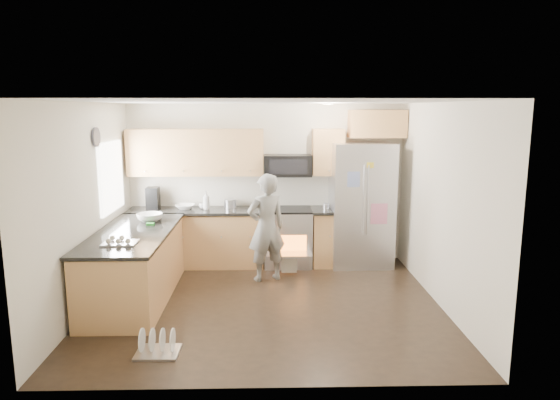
{
  "coord_description": "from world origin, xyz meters",
  "views": [
    {
      "loc": [
        0.03,
        -6.18,
        2.51
      ],
      "look_at": [
        0.19,
        0.5,
        1.29
      ],
      "focal_mm": 32.0,
      "sensor_mm": 36.0,
      "label": 1
    }
  ],
  "objects_px": {
    "person": "(266,228)",
    "dish_rack": "(158,347)",
    "refrigerator": "(361,204)",
    "stove_range": "(288,224)"
  },
  "relations": [
    {
      "from": "refrigerator",
      "to": "person",
      "type": "xyz_separation_m",
      "value": [
        -1.53,
        -0.75,
        -0.19
      ]
    },
    {
      "from": "stove_range",
      "to": "person",
      "type": "relative_size",
      "value": 1.12
    },
    {
      "from": "person",
      "to": "dish_rack",
      "type": "bearing_deg",
      "value": 41.9
    },
    {
      "from": "stove_range",
      "to": "person",
      "type": "distance_m",
      "value": 0.83
    },
    {
      "from": "stove_range",
      "to": "dish_rack",
      "type": "distance_m",
      "value": 3.41
    },
    {
      "from": "person",
      "to": "stove_range",
      "type": "bearing_deg",
      "value": -136.64
    },
    {
      "from": "person",
      "to": "dish_rack",
      "type": "relative_size",
      "value": 3.55
    },
    {
      "from": "refrigerator",
      "to": "person",
      "type": "relative_size",
      "value": 1.24
    },
    {
      "from": "person",
      "to": "dish_rack",
      "type": "height_order",
      "value": "person"
    },
    {
      "from": "refrigerator",
      "to": "dish_rack",
      "type": "bearing_deg",
      "value": -133.0
    }
  ]
}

